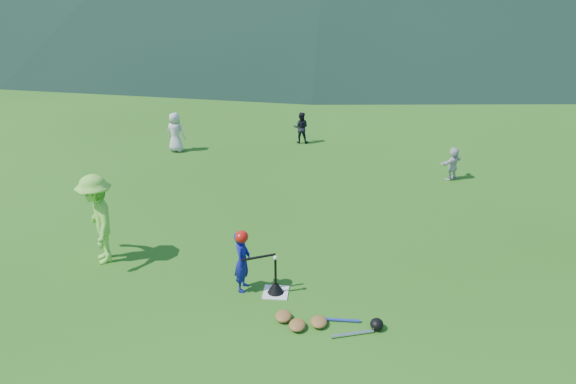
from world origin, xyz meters
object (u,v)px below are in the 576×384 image
(adult_coach, at_px, (98,219))
(batting_tee, at_px, (276,287))
(fielder_a, at_px, (175,132))
(home_plate, at_px, (276,292))
(equipment_pile, at_px, (319,322))
(fielder_d, at_px, (453,163))
(batter_child, at_px, (242,261))
(fielder_b, at_px, (301,128))

(adult_coach, xyz_separation_m, batting_tee, (3.55, -0.84, -0.78))
(fielder_a, bearing_deg, home_plate, 131.38)
(batting_tee, bearing_deg, equipment_pile, -47.07)
(equipment_pile, bearing_deg, adult_coach, 158.54)
(batting_tee, bearing_deg, adult_coach, 166.70)
(adult_coach, bearing_deg, fielder_a, 153.74)
(fielder_d, bearing_deg, fielder_a, -53.47)
(home_plate, bearing_deg, adult_coach, 166.70)
(batter_child, height_order, fielder_b, batter_child)
(adult_coach, relative_size, fielder_b, 1.84)
(home_plate, bearing_deg, fielder_a, 117.76)
(fielder_a, relative_size, equipment_pile, 0.67)
(fielder_d, relative_size, batting_tee, 1.32)
(batter_child, height_order, batting_tee, batter_child)
(adult_coach, bearing_deg, fielder_d, 94.06)
(batter_child, height_order, fielder_d, batter_child)
(home_plate, distance_m, batting_tee, 0.12)
(equipment_pile, bearing_deg, fielder_d, 63.67)
(fielder_b, bearing_deg, batter_child, 88.42)
(fielder_b, bearing_deg, home_plate, 92.58)
(adult_coach, distance_m, fielder_d, 9.14)
(fielder_b, bearing_deg, fielder_d, 149.84)
(fielder_b, xyz_separation_m, fielder_d, (4.23, -2.64, -0.05))
(batting_tee, bearing_deg, fielder_d, 54.58)
(equipment_pile, bearing_deg, fielder_a, 119.67)
(fielder_a, xyz_separation_m, equipment_pile, (4.65, -8.16, -0.54))
(fielder_b, distance_m, fielder_d, 4.99)
(fielder_b, xyz_separation_m, equipment_pile, (0.94, -9.30, -0.43))
(fielder_d, bearing_deg, adult_coach, -9.97)
(adult_coach, bearing_deg, equipment_pile, 39.79)
(batter_child, height_order, equipment_pile, batter_child)
(batter_child, bearing_deg, fielder_b, 2.88)
(adult_coach, distance_m, fielder_a, 6.46)
(home_plate, relative_size, equipment_pile, 0.25)
(home_plate, relative_size, fielder_b, 0.45)
(home_plate, height_order, batter_child, batter_child)
(fielder_a, distance_m, equipment_pile, 9.41)
(fielder_d, distance_m, equipment_pile, 7.44)
(batter_child, bearing_deg, batting_tee, -92.02)
(fielder_a, distance_m, batting_tee, 8.25)
(batter_child, height_order, fielder_a, fielder_a)
(fielder_d, bearing_deg, batting_tee, 11.80)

